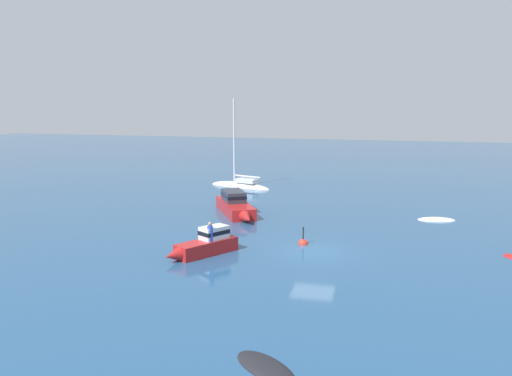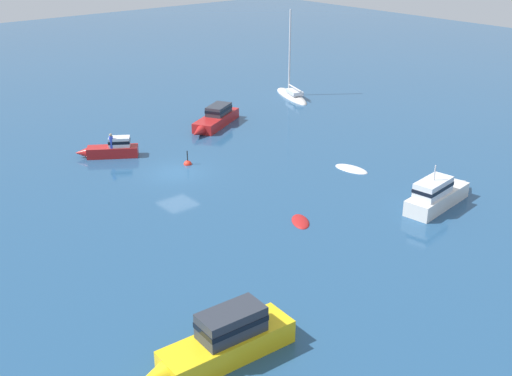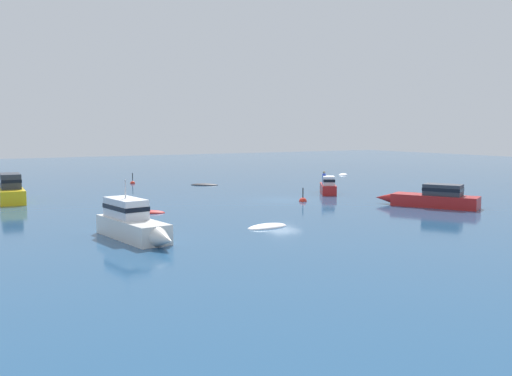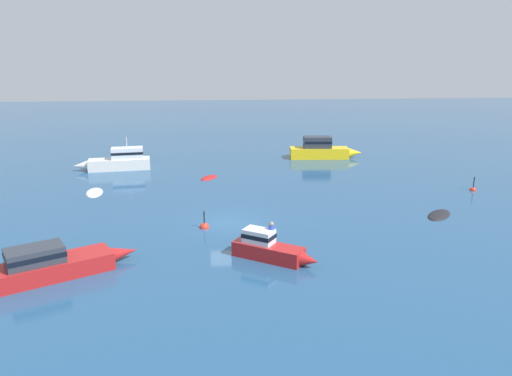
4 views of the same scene
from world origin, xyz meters
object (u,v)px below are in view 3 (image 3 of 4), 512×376
object	(u,v)px
motor_cruiser	(328,186)
channel_buoy	(303,201)
tender	(267,227)
launch_1	(133,223)
tender_1	(150,213)
powerboat	(433,198)
mooring_buoy	(133,183)
tender_2	(343,175)
launch	(10,190)
skiff	(204,185)

from	to	relation	value
motor_cruiser	channel_buoy	world-z (taller)	motor_cruiser
tender	motor_cruiser	distance (m)	18.52
launch_1	motor_cruiser	distance (m)	24.68
tender_1	motor_cruiser	distance (m)	18.08
powerboat	mooring_buoy	world-z (taller)	powerboat
tender_2	launch_1	bearing A→B (deg)	-3.05
motor_cruiser	mooring_buoy	size ratio (longest dim) A/B	3.34
launch_1	motor_cruiser	world-z (taller)	launch_1
launch	skiff	distance (m)	19.24
launch_1	channel_buoy	distance (m)	18.43
motor_cruiser	channel_buoy	bearing A→B (deg)	157.84
tender_1	tender_2	bearing A→B (deg)	-117.11
tender	tender_2	world-z (taller)	tender
tender_1	motor_cruiser	bearing A→B (deg)	-136.70
tender	launch	world-z (taller)	launch
skiff	powerboat	size ratio (longest dim) A/B	0.41
tender	motor_cruiser	size ratio (longest dim) A/B	0.63
skiff	motor_cruiser	xyz separation A→B (m)	(-6.28, 12.25, 0.63)
mooring_buoy	tender_1	bearing A→B (deg)	74.68
tender_1	skiff	bearing A→B (deg)	-93.72
tender	launch_1	distance (m)	7.91
launch_1	skiff	bearing A→B (deg)	140.15
tender	mooring_buoy	bearing A→B (deg)	-101.37
tender_2	tender_1	bearing A→B (deg)	-9.81
tender_2	powerboat	size ratio (longest dim) A/B	0.33
tender_2	powerboat	xyz separation A→B (m)	(12.86, 26.20, 0.68)
tender	mooring_buoy	world-z (taller)	mooring_buoy
tender_2	channel_buoy	xyz separation A→B (m)	(19.27, 18.79, 0.01)
tender_2	mooring_buoy	size ratio (longest dim) A/B	1.78
tender	launch_1	bearing A→B (deg)	-11.71
launch	mooring_buoy	bearing A→B (deg)	-50.46
tender_1	mooring_buoy	distance (m)	21.76
launch	tender_1	bearing A→B (deg)	-144.00
tender	channel_buoy	bearing A→B (deg)	-142.64
tender_1	channel_buoy	world-z (taller)	channel_buoy
skiff	mooring_buoy	distance (m)	7.87
channel_buoy	mooring_buoy	xyz separation A→B (m)	(6.80, -21.22, 0.01)
skiff	launch_1	bearing A→B (deg)	97.67
tender_2	skiff	bearing A→B (deg)	-31.77
tender	channel_buoy	world-z (taller)	channel_buoy
powerboat	motor_cruiser	bearing A→B (deg)	-22.26
launch	mooring_buoy	size ratio (longest dim) A/B	5.45
powerboat	motor_cruiser	distance (m)	11.05
skiff	motor_cruiser	size ratio (longest dim) A/B	0.65
motor_cruiser	mooring_buoy	distance (m)	21.35
tender	powerboat	distance (m)	15.13
tender	launch	distance (m)	23.35
skiff	tender_2	bearing A→B (deg)	-131.29
mooring_buoy	motor_cruiser	bearing A→B (deg)	124.24
tender	mooring_buoy	size ratio (longest dim) A/B	2.10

